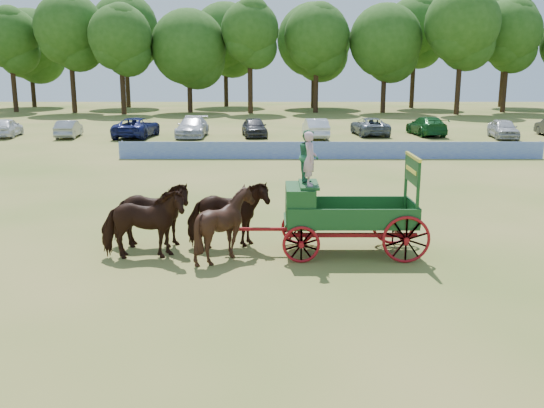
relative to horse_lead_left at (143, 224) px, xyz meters
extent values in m
plane|color=olive|center=(8.36, 1.83, -1.05)|extent=(160.00, 160.00, 0.00)
imported|color=black|center=(0.00, 0.00, 0.00)|extent=(2.59, 1.39, 2.10)
imported|color=black|center=(0.00, 1.10, 0.00)|extent=(2.52, 1.20, 2.10)
imported|color=black|center=(2.40, 0.00, 0.00)|extent=(2.12, 1.94, 2.10)
imported|color=black|center=(2.40, 1.10, 0.00)|extent=(2.66, 1.59, 2.10)
cube|color=maroon|center=(4.60, 0.55, -0.45)|extent=(0.12, 2.00, 0.12)
cube|color=maroon|center=(7.60, 0.55, -0.45)|extent=(0.12, 2.00, 0.12)
cube|color=maroon|center=(6.10, 0.00, -0.33)|extent=(3.80, 0.10, 0.12)
cube|color=maroon|center=(6.10, 1.10, -0.33)|extent=(3.80, 0.10, 0.12)
cube|color=maroon|center=(3.70, 0.55, -0.30)|extent=(2.80, 0.09, 0.09)
cube|color=#1C5426|center=(6.10, 0.55, -0.05)|extent=(3.80, 1.80, 0.10)
cube|color=#1C5426|center=(6.10, -0.33, 0.25)|extent=(3.80, 0.06, 0.55)
cube|color=#1C5426|center=(6.10, 1.43, 0.25)|extent=(3.80, 0.06, 0.55)
cube|color=#1C5426|center=(7.98, 0.55, 0.25)|extent=(0.06, 1.80, 0.55)
cube|color=#1C5426|center=(4.60, 0.55, 0.50)|extent=(0.85, 1.70, 1.05)
cube|color=#1C5426|center=(4.85, 0.55, 1.07)|extent=(0.55, 1.50, 0.08)
cube|color=#1C5426|center=(4.22, 0.55, 0.30)|extent=(0.10, 1.60, 0.65)
cube|color=#1C5426|center=(4.40, 0.55, 0.00)|extent=(0.55, 1.60, 0.06)
cube|color=#1C5426|center=(7.90, -0.25, 0.90)|extent=(0.08, 0.08, 1.80)
cube|color=#1C5426|center=(7.90, 1.35, 0.90)|extent=(0.08, 0.08, 1.80)
cube|color=#1C5426|center=(7.90, 0.55, 1.50)|extent=(0.07, 1.75, 0.75)
cube|color=yellow|center=(7.90, 0.55, 1.90)|extent=(0.08, 1.80, 0.09)
cube|color=yellow|center=(7.86, 0.55, 1.50)|extent=(0.02, 1.30, 0.12)
torus|color=maroon|center=(4.60, -0.40, -0.50)|extent=(1.09, 0.09, 1.09)
torus|color=maroon|center=(4.60, 1.50, -0.50)|extent=(1.09, 0.09, 1.09)
torus|color=maroon|center=(7.60, -0.40, -0.35)|extent=(1.39, 0.09, 1.39)
torus|color=maroon|center=(7.60, 1.50, -0.35)|extent=(1.39, 0.09, 1.39)
imported|color=#CF9EB0|center=(4.85, 0.20, 1.89)|extent=(0.37, 0.57, 1.56)
imported|color=#286B44|center=(4.85, 0.90, 1.88)|extent=(0.58, 0.75, 1.54)
cube|color=#2140B4|center=(7.36, 19.83, -0.52)|extent=(26.00, 0.08, 1.05)
imported|color=silver|center=(-17.64, 31.62, -0.28)|extent=(2.41, 4.74, 1.55)
imported|color=gray|center=(-12.48, 31.26, -0.36)|extent=(1.88, 4.30, 1.38)
imported|color=navy|center=(-7.10, 31.46, -0.26)|extent=(3.13, 5.91, 1.58)
imported|color=silver|center=(-2.68, 31.70, -0.26)|extent=(2.33, 5.48, 1.58)
imported|color=#333338|center=(2.30, 31.94, -0.28)|extent=(2.39, 4.70, 1.53)
imported|color=silver|center=(7.15, 30.78, -0.27)|extent=(1.96, 4.83, 1.56)
imported|color=slate|center=(11.77, 32.99, -0.32)|extent=(2.87, 5.42, 1.45)
imported|color=#144C1E|center=(16.44, 32.89, -0.28)|extent=(2.66, 5.50, 1.54)
imported|color=#B2B2B7|center=(21.96, 30.78, -0.29)|extent=(2.30, 4.63, 1.52)
cylinder|color=#382314|center=(-28.38, 59.44, 1.43)|extent=(0.60, 0.60, 4.96)
sphere|color=#204A13|center=(-28.38, 59.44, 8.09)|extent=(7.00, 7.00, 7.00)
cylinder|color=#382314|center=(-20.58, 58.04, 1.70)|extent=(0.60, 0.60, 5.49)
sphere|color=#204A13|center=(-20.58, 58.04, 9.06)|extent=(8.20, 8.20, 8.20)
cylinder|color=#382314|center=(-13.95, 55.69, 1.39)|extent=(0.60, 0.60, 4.89)
sphere|color=#204A13|center=(-13.95, 55.69, 7.95)|extent=(7.33, 7.33, 7.33)
cylinder|color=#382314|center=(-6.41, 58.43, 1.08)|extent=(0.60, 0.60, 4.26)
sphere|color=#204A13|center=(-6.41, 58.43, 6.81)|extent=(9.11, 9.11, 9.11)
cylinder|color=#382314|center=(1.07, 57.35, 1.62)|extent=(0.60, 0.60, 5.34)
sphere|color=#204A13|center=(1.07, 57.35, 8.79)|extent=(6.83, 6.83, 6.83)
cylinder|color=#382314|center=(9.06, 58.34, 1.44)|extent=(0.60, 0.60, 4.98)
sphere|color=#204A13|center=(9.06, 58.34, 8.13)|extent=(7.82, 7.82, 7.82)
cylinder|color=#382314|center=(17.32, 58.15, 1.30)|extent=(0.60, 0.60, 4.69)
sphere|color=#204A13|center=(17.32, 58.15, 7.59)|extent=(8.70, 8.70, 8.70)
cylinder|color=#382314|center=(25.55, 55.32, 1.78)|extent=(0.60, 0.60, 5.65)
sphere|color=#204A13|center=(25.55, 55.32, 9.36)|extent=(8.55, 8.55, 8.55)
cylinder|color=#382314|center=(32.35, 58.89, 1.58)|extent=(0.60, 0.60, 5.25)
sphere|color=#204A13|center=(32.35, 58.89, 8.63)|extent=(7.78, 7.78, 7.78)
cylinder|color=#382314|center=(-29.64, 68.67, 1.28)|extent=(0.60, 0.60, 4.65)
sphere|color=#204A13|center=(-29.64, 68.67, 7.52)|extent=(9.57, 9.57, 9.57)
cylinder|color=#382314|center=(-16.35, 68.37, 1.87)|extent=(0.60, 0.60, 5.84)
sphere|color=#204A13|center=(-16.35, 68.37, 9.72)|extent=(8.98, 8.98, 8.98)
cylinder|color=#382314|center=(-2.84, 70.22, 1.55)|extent=(0.60, 0.60, 5.19)
sphere|color=#204A13|center=(-2.84, 70.22, 8.51)|extent=(9.53, 9.53, 9.53)
cylinder|color=#382314|center=(9.34, 67.27, 1.41)|extent=(0.60, 0.60, 4.92)
sphere|color=#204A13|center=(9.34, 67.27, 8.01)|extent=(9.92, 9.92, 9.92)
cylinder|color=#382314|center=(22.84, 67.04, 1.82)|extent=(0.60, 0.60, 5.73)
sphere|color=#204A13|center=(22.84, 67.04, 9.51)|extent=(8.23, 8.23, 8.23)
cylinder|color=#382314|center=(35.89, 69.35, 1.98)|extent=(0.60, 0.60, 6.06)
sphere|color=#204A13|center=(35.89, 69.35, 10.12)|extent=(8.49, 8.49, 8.49)
camera|label=1|loc=(3.78, -17.04, 4.47)|focal=40.00mm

